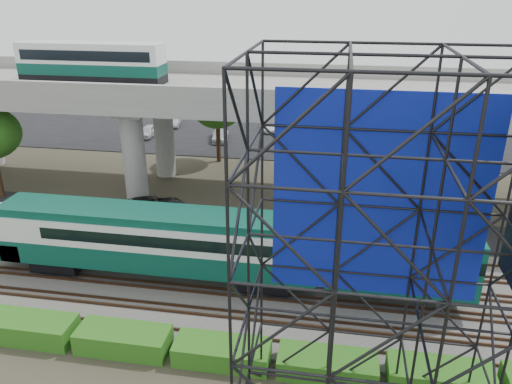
# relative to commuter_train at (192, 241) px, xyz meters

# --- Properties ---
(ground) EXTENTS (140.00, 140.00, 0.00)m
(ground) POSITION_rel_commuter_train_xyz_m (2.26, -2.00, -2.88)
(ground) COLOR #474233
(ground) RESTS_ON ground
(ballast_bed) EXTENTS (90.00, 12.00, 0.20)m
(ballast_bed) POSITION_rel_commuter_train_xyz_m (2.26, 0.00, -2.78)
(ballast_bed) COLOR slate
(ballast_bed) RESTS_ON ground
(service_road) EXTENTS (90.00, 5.00, 0.08)m
(service_road) POSITION_rel_commuter_train_xyz_m (2.26, 8.50, -2.84)
(service_road) COLOR black
(service_road) RESTS_ON ground
(parking_lot) EXTENTS (90.00, 18.00, 0.08)m
(parking_lot) POSITION_rel_commuter_train_xyz_m (2.26, 32.00, -2.84)
(parking_lot) COLOR black
(parking_lot) RESTS_ON ground
(harbor_water) EXTENTS (140.00, 40.00, 0.03)m
(harbor_water) POSITION_rel_commuter_train_xyz_m (2.26, 54.00, -2.87)
(harbor_water) COLOR #405A69
(harbor_water) RESTS_ON ground
(rail_tracks) EXTENTS (90.00, 9.52, 0.16)m
(rail_tracks) POSITION_rel_commuter_train_xyz_m (2.26, -0.00, -2.60)
(rail_tracks) COLOR #472D1E
(rail_tracks) RESTS_ON ballast_bed
(commuter_train) EXTENTS (29.30, 3.06, 4.30)m
(commuter_train) POSITION_rel_commuter_train_xyz_m (0.00, 0.00, 0.00)
(commuter_train) COLOR black
(commuter_train) RESTS_ON rail_tracks
(overpass) EXTENTS (80.00, 12.00, 12.40)m
(overpass) POSITION_rel_commuter_train_xyz_m (1.20, 14.00, 5.33)
(overpass) COLOR #9E9B93
(overpass) RESTS_ON ground
(scaffold_tower) EXTENTS (9.36, 6.36, 15.00)m
(scaffold_tower) POSITION_rel_commuter_train_xyz_m (9.77, -9.98, 4.59)
(scaffold_tower) COLOR black
(scaffold_tower) RESTS_ON ground
(hedge_strip) EXTENTS (34.60, 1.80, 1.20)m
(hedge_strip) POSITION_rel_commuter_train_xyz_m (3.26, -6.30, -2.32)
(hedge_strip) COLOR #245714
(hedge_strip) RESTS_ON ground
(trees) EXTENTS (40.94, 16.94, 7.69)m
(trees) POSITION_rel_commuter_train_xyz_m (-2.41, 14.17, 2.69)
(trees) COLOR #382314
(trees) RESTS_ON ground
(suv) EXTENTS (6.26, 4.63, 1.58)m
(suv) POSITION_rel_commuter_train_xyz_m (-5.81, 8.20, -2.01)
(suv) COLOR black
(suv) RESTS_ON service_road
(parked_cars) EXTENTS (37.14, 9.80, 1.32)m
(parked_cars) POSITION_rel_commuter_train_xyz_m (3.31, 31.48, -2.18)
(parked_cars) COLOR silver
(parked_cars) RESTS_ON parking_lot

